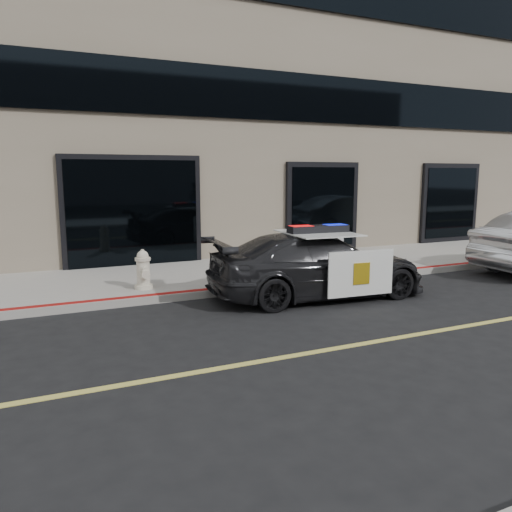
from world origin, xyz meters
name	(u,v)px	position (x,y,z in m)	size (l,w,h in m)	color
ground	(311,353)	(0.00, 0.00, 0.00)	(120.00, 120.00, 0.00)	black
sidewalk_n	(194,276)	(0.00, 5.25, 0.07)	(60.00, 3.50, 0.15)	gray
building_n	(138,55)	(0.00, 10.50, 6.00)	(60.00, 7.00, 12.00)	#756856
police_car	(318,265)	(1.74, 2.69, 0.64)	(2.42, 4.63, 1.43)	black
fire_hydrant	(143,270)	(-1.38, 4.18, 0.52)	(0.36, 0.50, 0.79)	beige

